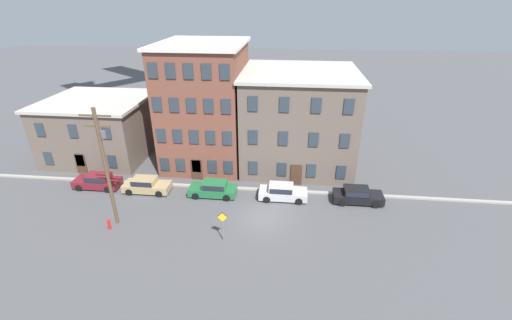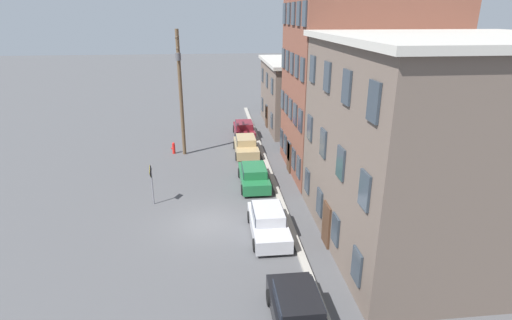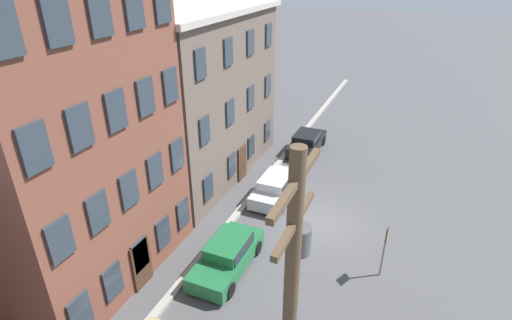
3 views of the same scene
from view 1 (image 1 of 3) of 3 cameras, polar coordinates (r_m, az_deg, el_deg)
ground_plane at (r=29.40m, az=1.17°, el=-9.60°), size 200.00×200.00×0.00m
kerb_strip at (r=33.12m, az=1.85°, el=-4.97°), size 56.00×0.36×0.16m
apartment_corner at (r=43.07m, az=-24.45°, el=4.97°), size 11.02×10.21×6.68m
apartment_midblock at (r=37.59m, az=-8.47°, el=9.17°), size 8.67×10.54×12.81m
apartment_far at (r=37.40m, az=7.03°, el=6.99°), size 11.87×11.63×10.10m
car_maroon at (r=36.69m, az=-24.88°, el=-3.13°), size 4.40×1.92×1.43m
car_tan at (r=34.27m, az=-17.84°, el=-3.91°), size 4.40×1.92×1.43m
car_green at (r=32.26m, az=-7.09°, el=-4.71°), size 4.40×1.92×1.43m
car_silver at (r=31.62m, az=4.42°, el=-5.26°), size 4.40×1.92×1.43m
car_black at (r=32.38m, az=16.53°, el=-5.56°), size 4.40×1.92×1.43m
caution_sign at (r=26.12m, az=-5.58°, el=-10.28°), size 0.86×0.08×2.59m
utility_pole at (r=28.38m, az=-23.82°, el=-0.42°), size 2.40×0.44×9.89m
fire_hydrant at (r=30.27m, az=-23.30°, el=-9.77°), size 0.24×0.34×0.96m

